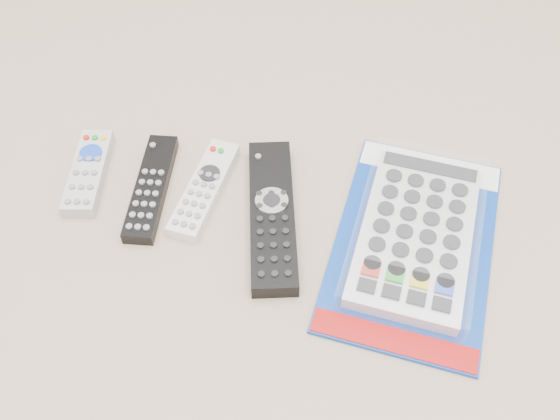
# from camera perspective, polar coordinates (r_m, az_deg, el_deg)

# --- Properties ---
(remote_small_grey) EXTENTS (0.06, 0.16, 0.02)m
(remote_small_grey) POSITION_cam_1_polar(r_m,az_deg,el_deg) (0.94, -17.12, 3.34)
(remote_small_grey) COLOR #A8A9AB
(remote_small_grey) RESTS_ON ground
(remote_slim_black) EXTENTS (0.05, 0.19, 0.02)m
(remote_slim_black) POSITION_cam_1_polar(r_m,az_deg,el_deg) (0.90, -11.70, 2.01)
(remote_slim_black) COLOR black
(remote_slim_black) RESTS_ON ground
(remote_silver_dvd) EXTENTS (0.08, 0.18, 0.02)m
(remote_silver_dvd) POSITION_cam_1_polar(r_m,az_deg,el_deg) (0.89, -6.93, 1.94)
(remote_silver_dvd) COLOR silver
(remote_silver_dvd) RESTS_ON ground
(remote_large_black) EXTENTS (0.10, 0.26, 0.03)m
(remote_large_black) POSITION_cam_1_polar(r_m,az_deg,el_deg) (0.85, -0.73, -0.41)
(remote_large_black) COLOR black
(remote_large_black) RESTS_ON ground
(jumbo_remote_packaged) EXTENTS (0.26, 0.37, 0.04)m
(jumbo_remote_packaged) POSITION_cam_1_polar(r_m,az_deg,el_deg) (0.84, 12.34, -2.08)
(jumbo_remote_packaged) COLOR #0D3793
(jumbo_remote_packaged) RESTS_ON ground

